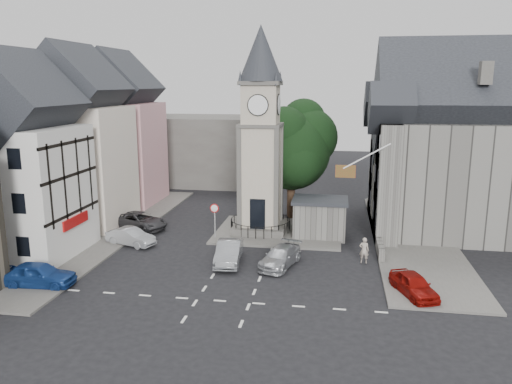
% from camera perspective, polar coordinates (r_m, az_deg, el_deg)
% --- Properties ---
extents(ground, '(120.00, 120.00, 0.00)m').
position_cam_1_polar(ground, '(33.50, -1.61, -8.48)').
color(ground, black).
rests_on(ground, ground).
extents(pavement_west, '(6.00, 30.00, 0.14)m').
position_cam_1_polar(pavement_west, '(42.80, -16.74, -4.26)').
color(pavement_west, '#595651').
rests_on(pavement_west, ground).
extents(pavement_east, '(6.00, 26.00, 0.14)m').
position_cam_1_polar(pavement_east, '(40.94, 17.42, -5.06)').
color(pavement_east, '#595651').
rests_on(pavement_east, ground).
extents(central_island, '(10.00, 8.00, 0.16)m').
position_cam_1_polar(central_island, '(40.75, 2.61, -4.55)').
color(central_island, '#595651').
rests_on(central_island, ground).
extents(road_markings, '(20.00, 8.00, 0.01)m').
position_cam_1_polar(road_markings, '(28.53, -3.75, -12.33)').
color(road_markings, silver).
rests_on(road_markings, ground).
extents(clock_tower, '(4.86, 4.86, 16.25)m').
position_cam_1_polar(clock_tower, '(39.37, 0.54, 6.81)').
color(clock_tower, '#4C4944').
rests_on(clock_tower, ground).
extents(stone_shelter, '(4.30, 3.30, 3.08)m').
position_cam_1_polar(stone_shelter, '(39.63, 7.29, -2.92)').
color(stone_shelter, '#56544F').
rests_on(stone_shelter, ground).
extents(town_tree, '(7.20, 7.20, 10.80)m').
position_cam_1_polar(town_tree, '(44.19, 4.12, 5.89)').
color(town_tree, black).
rests_on(town_tree, ground).
extents(warning_sign_post, '(0.70, 0.19, 2.85)m').
position_cam_1_polar(warning_sign_post, '(38.60, -4.77, -2.54)').
color(warning_sign_post, black).
rests_on(warning_sign_post, ground).
extents(terrace_pink, '(8.10, 7.60, 12.80)m').
position_cam_1_polar(terrace_pink, '(51.72, -15.36, 5.98)').
color(terrace_pink, '#D39197').
rests_on(terrace_pink, ground).
extents(terrace_cream, '(8.10, 7.60, 12.80)m').
position_cam_1_polar(terrace_cream, '(44.62, -19.61, 4.76)').
color(terrace_cream, '#F3E1CB').
rests_on(terrace_cream, ground).
extents(terrace_tudor, '(8.10, 7.60, 12.00)m').
position_cam_1_polar(terrace_tudor, '(37.94, -25.34, 2.48)').
color(terrace_tudor, silver).
rests_on(terrace_tudor, ground).
extents(backdrop_west, '(20.00, 10.00, 8.00)m').
position_cam_1_polar(backdrop_west, '(61.94, -7.66, 4.88)').
color(backdrop_west, '#4C4944').
rests_on(backdrop_west, ground).
extents(east_building, '(14.40, 11.40, 12.60)m').
position_cam_1_polar(east_building, '(43.19, 22.14, 3.92)').
color(east_building, '#56544F').
rests_on(east_building, ground).
extents(east_boundary_wall, '(0.40, 16.00, 0.90)m').
position_cam_1_polar(east_boundary_wall, '(42.43, 13.34, -3.67)').
color(east_boundary_wall, '#56544F').
rests_on(east_boundary_wall, ground).
extents(flagpole, '(3.68, 0.10, 2.74)m').
position_cam_1_polar(flagpole, '(35.14, 12.55, 4.02)').
color(flagpole, white).
rests_on(flagpole, ground).
extents(car_west_blue, '(4.47, 2.00, 1.49)m').
position_cam_1_polar(car_west_blue, '(32.79, -23.61, -8.63)').
color(car_west_blue, navy).
rests_on(car_west_blue, ground).
extents(car_west_silver, '(4.15, 2.50, 1.29)m').
position_cam_1_polar(car_west_silver, '(38.66, -14.11, -4.98)').
color(car_west_silver, '#A0A3A8').
rests_on(car_west_silver, ground).
extents(car_west_grey, '(5.44, 4.01, 1.37)m').
position_cam_1_polar(car_west_grey, '(42.72, -13.16, -3.23)').
color(car_west_grey, '#323134').
rests_on(car_west_grey, ground).
extents(car_island_silver, '(2.01, 4.64, 1.48)m').
position_cam_1_polar(car_island_silver, '(33.92, -3.12, -6.89)').
color(car_island_silver, gray).
rests_on(car_island_silver, ground).
extents(car_island_east, '(2.90, 4.69, 1.27)m').
position_cam_1_polar(car_island_east, '(33.38, 2.80, -7.40)').
color(car_island_east, '#95979C').
rests_on(car_island_east, ground).
extents(car_east_red, '(2.81, 4.14, 1.31)m').
position_cam_1_polar(car_east_red, '(30.27, 17.58, -10.08)').
color(car_east_red, maroon).
rests_on(car_east_red, ground).
extents(pedestrian, '(0.68, 0.48, 1.79)m').
position_cam_1_polar(pedestrian, '(34.59, 12.24, -6.52)').
color(pedestrian, '#A8998B').
rests_on(pedestrian, ground).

